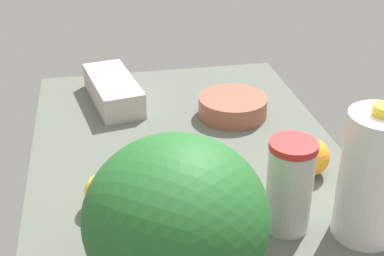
{
  "coord_description": "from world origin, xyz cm",
  "views": [
    {
      "loc": [
        105.39,
        -20.08,
        71.07
      ],
      "look_at": [
        0.0,
        0.0,
        13.0
      ],
      "focal_mm": 50.0,
      "sensor_mm": 36.0,
      "label": 1
    }
  ],
  "objects": [
    {
      "name": "countertop",
      "position": [
        0.0,
        0.0,
        1.5
      ],
      "size": [
        120.0,
        76.0,
        3.0
      ],
      "primitive_type": "cube",
      "color": "#53584F",
      "rests_on": "ground"
    },
    {
      "name": "milk_jug",
      "position": [
        30.36,
        28.31,
        16.07
      ],
      "size": [
        12.34,
        12.34,
        27.7
      ],
      "color": "white",
      "rests_on": "countertop"
    },
    {
      "name": "egg_carton",
      "position": [
        -38.64,
        -16.09,
        6.69
      ],
      "size": [
        30.31,
        16.66,
        7.38
      ],
      "primitive_type": "cube",
      "rotation": [
        0.0,
        0.0,
        0.18
      ],
      "color": "#BBB3AE",
      "rests_on": "countertop"
    },
    {
      "name": "orange_by_jug",
      "position": [
        8.35,
        25.91,
        7.36
      ],
      "size": [
        8.71,
        8.71,
        8.71
      ],
      "primitive_type": "sphere",
      "color": "orange",
      "rests_on": "countertop"
    },
    {
      "name": "watermelon",
      "position": [
        36.91,
        -9.63,
        16.83
      ],
      "size": [
        30.6,
        30.6,
        27.66
      ],
      "primitive_type": "ellipsoid",
      "color": "#215E26",
      "rests_on": "countertop"
    },
    {
      "name": "lemon_far_back",
      "position": [
        12.67,
        -21.04,
        6.94
      ],
      "size": [
        7.89,
        7.89,
        7.89
      ],
      "primitive_type": "sphere",
      "color": "yellow",
      "rests_on": "countertop"
    },
    {
      "name": "mixing_bowl",
      "position": [
        -23.33,
        15.95,
        5.81
      ],
      "size": [
        19.0,
        19.0,
        5.63
      ],
      "primitive_type": "cylinder",
      "color": "#99533F",
      "rests_on": "countertop"
    },
    {
      "name": "tumbler_cup",
      "position": [
        25.78,
        14.1,
        12.7
      ],
      "size": [
        9.2,
        9.2,
        19.32
      ],
      "color": "beige",
      "rests_on": "countertop"
    }
  ]
}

